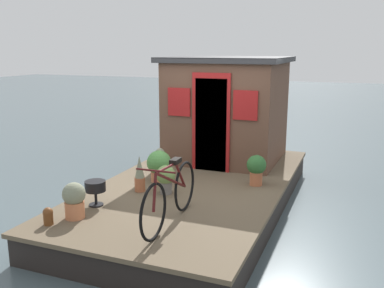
{
  "coord_description": "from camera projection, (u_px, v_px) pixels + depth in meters",
  "views": [
    {
      "loc": [
        -6.45,
        -2.49,
        2.67
      ],
      "look_at": [
        -0.2,
        0.0,
        1.15
      ],
      "focal_mm": 39.68,
      "sensor_mm": 36.0,
      "label": 1
    }
  ],
  "objects": [
    {
      "name": "potted_plant_geranium",
      "position": [
        160.0,
        160.0,
        7.72
      ],
      "size": [
        0.2,
        0.2,
        0.46
      ],
      "color": "#B2603D",
      "rests_on": "houseboat_deck"
    },
    {
      "name": "potted_plant_rosemary",
      "position": [
        140.0,
        174.0,
        6.7
      ],
      "size": [
        0.17,
        0.17,
        0.58
      ],
      "color": "#B2603D",
      "rests_on": "houseboat_deck"
    },
    {
      "name": "mooring_bollard",
      "position": [
        48.0,
        216.0,
        5.44
      ],
      "size": [
        0.13,
        0.13,
        0.23
      ],
      "color": "brown",
      "rests_on": "houseboat_deck"
    },
    {
      "name": "potted_plant_succulent",
      "position": [
        159.0,
        165.0,
        7.2
      ],
      "size": [
        0.42,
        0.42,
        0.54
      ],
      "color": "#C6754C",
      "rests_on": "houseboat_deck"
    },
    {
      "name": "potted_plant_fern",
      "position": [
        166.0,
        177.0,
        6.59
      ],
      "size": [
        0.3,
        0.3,
        0.45
      ],
      "color": "slate",
      "rests_on": "houseboat_deck"
    },
    {
      "name": "houseboat_cabin",
      "position": [
        227.0,
        108.0,
        8.57
      ],
      "size": [
        2.17,
        2.3,
        2.06
      ],
      "color": "brown",
      "rests_on": "houseboat_deck"
    },
    {
      "name": "houseboat_deck",
      "position": [
        196.0,
        194.0,
        7.28
      ],
      "size": [
        5.68,
        2.93,
        0.45
      ],
      "color": "brown",
      "rests_on": "ground_plane"
    },
    {
      "name": "charcoal_grill",
      "position": [
        95.0,
        187.0,
        6.08
      ],
      "size": [
        0.3,
        0.3,
        0.37
      ],
      "color": "black",
      "rests_on": "houseboat_deck"
    },
    {
      "name": "potted_plant_ivy",
      "position": [
        74.0,
        199.0,
        5.63
      ],
      "size": [
        0.31,
        0.31,
        0.49
      ],
      "color": "#C6754C",
      "rests_on": "houseboat_deck"
    },
    {
      "name": "ground_plane",
      "position": [
        196.0,
        207.0,
        7.33
      ],
      "size": [
        60.0,
        60.0,
        0.0
      ],
      "primitive_type": "plane",
      "color": "#4C5B60"
    },
    {
      "name": "bicycle",
      "position": [
        170.0,
        195.0,
        5.42
      ],
      "size": [
        1.71,
        0.5,
        0.84
      ],
      "color": "black",
      "rests_on": "houseboat_deck"
    },
    {
      "name": "potted_plant_thyme",
      "position": [
        256.0,
        168.0,
        6.99
      ],
      "size": [
        0.32,
        0.32,
        0.51
      ],
      "color": "#B2603D",
      "rests_on": "houseboat_deck"
    }
  ]
}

